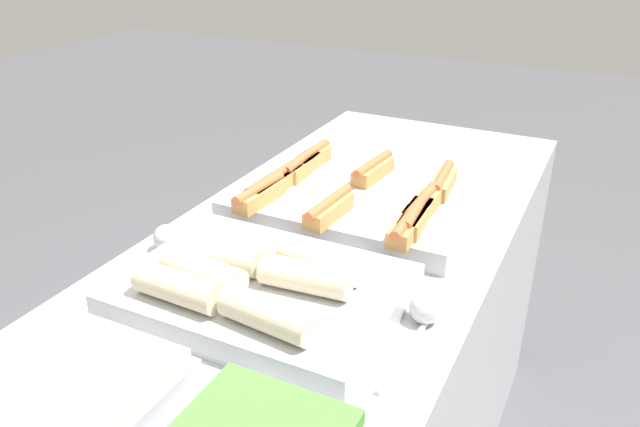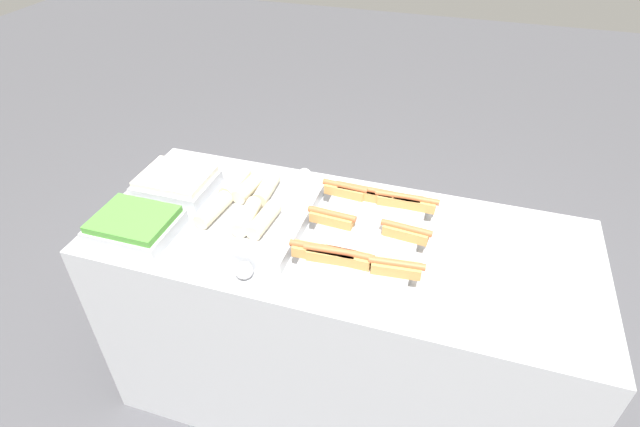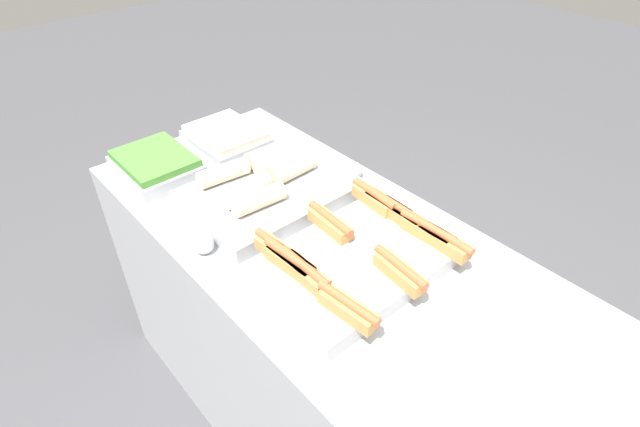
# 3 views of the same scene
# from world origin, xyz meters

# --- Properties ---
(counter) EXTENTS (1.73, 0.72, 0.90)m
(counter) POSITION_xyz_m (0.00, 0.00, 0.45)
(counter) COLOR #B7BABF
(counter) RESTS_ON ground_plane
(tray_hotdogs) EXTENTS (0.42, 0.55, 0.10)m
(tray_hotdogs) POSITION_xyz_m (0.09, 0.00, 0.94)
(tray_hotdogs) COLOR #B7BABF
(tray_hotdogs) RESTS_ON counter
(tray_wraps) EXTENTS (0.36, 0.49, 0.11)m
(tray_wraps) POSITION_xyz_m (-0.32, -0.00, 0.94)
(tray_wraps) COLOR #B7BABF
(tray_wraps) RESTS_ON counter
(tray_side_back) EXTENTS (0.28, 0.23, 0.07)m
(tray_side_back) POSITION_xyz_m (-0.68, 0.08, 0.93)
(tray_side_back) COLOR #B7BABF
(tray_side_back) RESTS_ON counter
(serving_spoon_near) EXTENTS (0.24, 0.06, 0.06)m
(serving_spoon_near) POSITION_xyz_m (-0.24, -0.28, 0.92)
(serving_spoon_near) COLOR silver
(serving_spoon_near) RESTS_ON counter
(serving_spoon_far) EXTENTS (0.25, 0.06, 0.06)m
(serving_spoon_far) POSITION_xyz_m (-0.24, 0.28, 0.92)
(serving_spoon_far) COLOR silver
(serving_spoon_far) RESTS_ON counter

